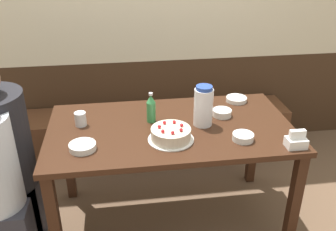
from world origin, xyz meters
name	(u,v)px	position (x,y,z in m)	size (l,w,h in m)	color
ground_plane	(170,218)	(0.00, 0.00, 0.00)	(12.00, 12.00, 0.00)	brown
back_wall	(151,6)	(0.00, 1.05, 1.25)	(4.80, 0.04, 2.50)	#3D2819
bench_seat	(156,133)	(0.00, 0.83, 0.21)	(2.24, 0.38, 0.43)	#56331E
dining_table	(171,139)	(0.00, 0.00, 0.64)	(1.48, 0.81, 0.73)	#381E11
birthday_cake	(171,134)	(-0.02, -0.16, 0.77)	(0.26, 0.26, 0.09)	white
water_pitcher	(203,106)	(0.20, 0.00, 0.85)	(0.12, 0.12, 0.25)	white
soju_bottle	(151,108)	(-0.11, 0.08, 0.82)	(0.06, 0.06, 0.19)	#388E4C
napkin_holder	(296,141)	(0.65, -0.33, 0.77)	(0.11, 0.08, 0.11)	white
bowl_soup_white	(243,137)	(0.38, -0.22, 0.75)	(0.12, 0.12, 0.04)	white
bowl_rice_small	(222,113)	(0.35, 0.10, 0.75)	(0.12, 0.12, 0.04)	white
bowl_side_dish	(83,147)	(-0.51, -0.19, 0.75)	(0.15, 0.15, 0.04)	white
bowl_sauce_shallow	(236,99)	(0.51, 0.30, 0.74)	(0.14, 0.14, 0.03)	white
glass_water_tall	(80,119)	(-0.54, 0.09, 0.77)	(0.07, 0.07, 0.09)	silver
person_teal_shirt	(0,161)	(-1.00, -0.06, 0.61)	(0.39, 0.39, 1.22)	#33333D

